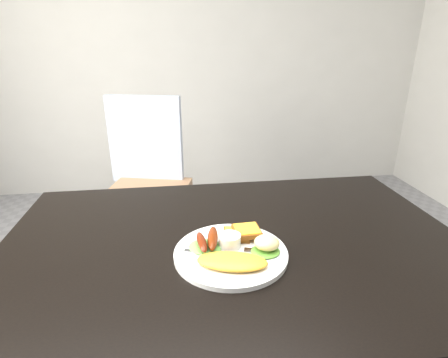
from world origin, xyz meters
name	(u,v)px	position (x,y,z in m)	size (l,w,h in m)	color
room_back_panel	(189,27)	(0.00, 2.25, 1.35)	(4.00, 0.04, 2.70)	silver
dining_table	(235,247)	(0.00, 0.00, 0.73)	(1.20, 0.80, 0.04)	black
dining_chair	(147,194)	(-0.32, 1.03, 0.45)	(0.43, 0.43, 0.05)	#A17553
person	(219,203)	(0.01, 0.45, 0.65)	(0.47, 0.31, 1.29)	navy
plate	(231,254)	(-0.02, -0.07, 0.76)	(0.27, 0.27, 0.01)	white
lettuce_left	(205,247)	(-0.08, -0.04, 0.77)	(0.08, 0.07, 0.01)	green
lettuce_right	(265,251)	(0.06, -0.08, 0.77)	(0.07, 0.06, 0.01)	#629A33
omelette	(232,261)	(-0.03, -0.12, 0.77)	(0.16, 0.08, 0.02)	#FBA143
sausage_a	(202,242)	(-0.09, -0.05, 0.78)	(0.02, 0.09, 0.02)	#64100B
sausage_b	(213,238)	(-0.06, -0.03, 0.78)	(0.03, 0.11, 0.03)	maroon
ramekin	(230,241)	(-0.02, -0.05, 0.78)	(0.05, 0.05, 0.03)	white
toast_a	(236,235)	(0.00, 0.00, 0.77)	(0.07, 0.07, 0.01)	#96451B
toast_b	(247,231)	(0.03, -0.01, 0.78)	(0.07, 0.07, 0.01)	#954D18
potato_salad	(267,243)	(0.06, -0.08, 0.79)	(0.06, 0.06, 0.03)	#F3F3B5
fork	(214,253)	(-0.06, -0.07, 0.76)	(0.14, 0.01, 0.00)	#ADAFB7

